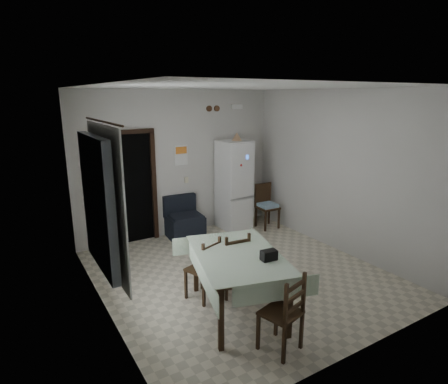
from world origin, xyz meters
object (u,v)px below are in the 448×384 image
at_px(fridge, 234,185).
at_px(dining_table, 238,283).
at_px(dining_chair_far_right, 232,262).
at_px(dining_chair_near_head, 281,312).
at_px(navy_seat, 185,217).
at_px(dining_chair_far_left, 203,268).
at_px(corner_chair, 268,206).

xyz_separation_m(fridge, dining_table, (-1.74, -2.81, -0.53)).
distance_m(dining_chair_far_right, dining_chair_near_head, 1.36).
height_order(navy_seat, dining_chair_far_left, dining_chair_far_left).
bearing_deg(dining_chair_near_head, dining_table, -105.96).
distance_m(corner_chair, dining_table, 3.35).
height_order(fridge, dining_chair_near_head, fridge).
height_order(dining_chair_far_left, dining_chair_near_head, dining_chair_near_head).
distance_m(dining_table, dining_chair_near_head, 0.88).
relative_size(navy_seat, dining_table, 0.52).
relative_size(navy_seat, dining_chair_far_right, 0.88).
bearing_deg(dining_chair_far_left, dining_table, 91.86).
distance_m(dining_table, dining_chair_far_left, 0.59).
relative_size(corner_chair, dining_table, 0.60).
height_order(dining_table, dining_chair_near_head, dining_chair_near_head).
height_order(dining_table, dining_chair_far_left, dining_chair_far_left).
bearing_deg(dining_chair_far_right, dining_chair_far_left, -5.27).
relative_size(fridge, dining_chair_far_left, 2.05).
distance_m(navy_seat, dining_table, 2.86).
height_order(fridge, corner_chair, fridge).
height_order(fridge, dining_chair_far_right, fridge).
xyz_separation_m(navy_seat, dining_chair_far_left, (-0.80, -2.26, 0.04)).
bearing_deg(corner_chair, dining_chair_far_right, -136.48).
xyz_separation_m(navy_seat, dining_table, (-0.58, -2.81, 0.00)).
distance_m(dining_chair_far_left, dining_chair_far_right, 0.44).
bearing_deg(dining_chair_far_right, navy_seat, -93.15).
height_order(navy_seat, dining_chair_far_right, dining_chair_far_right).
relative_size(corner_chair, dining_chair_far_left, 1.04).
height_order(fridge, dining_chair_far_left, fridge).
bearing_deg(navy_seat, dining_chair_far_left, -104.73).
bearing_deg(dining_table, navy_seat, 93.67).
height_order(corner_chair, dining_chair_near_head, corner_chair).
relative_size(fridge, dining_chair_far_right, 1.99).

